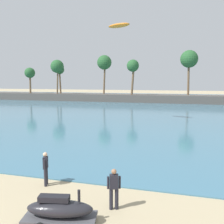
# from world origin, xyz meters

# --- Properties ---
(sea) EXTENTS (220.00, 88.21, 0.06)m
(sea) POSITION_xyz_m (0.00, 52.20, 0.03)
(sea) COLOR teal
(sea) RESTS_ON ground
(palm_headland) EXTENTS (103.34, 6.16, 12.37)m
(palm_headland) POSITION_xyz_m (-0.42, 56.23, 2.90)
(palm_headland) COLOR #514C47
(palm_headland) RESTS_ON ground
(watercraft_on_trailer) EXTENTS (2.75, 1.50, 1.28)m
(watercraft_on_trailer) POSITION_xyz_m (1.44, 4.60, 0.52)
(watercraft_on_trailer) COLOR #4C4C51
(watercraft_on_trailer) RESTS_ON ground
(person_rigging_by_gear) EXTENTS (0.52, 0.31, 1.67)m
(person_rigging_by_gear) POSITION_xyz_m (3.06, 6.09, 0.89)
(person_rigging_by_gear) COLOR #23232D
(person_rigging_by_gear) RESTS_ON ground
(person_at_waterline) EXTENTS (0.30, 0.52, 1.67)m
(person_at_waterline) POSITION_xyz_m (-0.74, 7.42, 0.89)
(person_at_waterline) COLOR #23232D
(person_at_waterline) RESTS_ON ground
(kite_aloft_high_over_bay) EXTENTS (3.17, 2.11, 0.52)m
(kite_aloft_high_over_bay) POSITION_xyz_m (-1.78, 26.30, 11.48)
(kite_aloft_high_over_bay) COLOR orange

